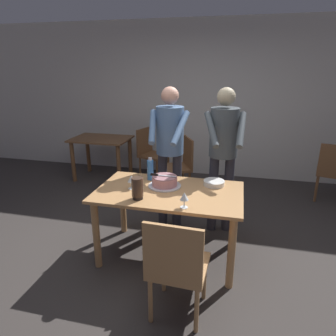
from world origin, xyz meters
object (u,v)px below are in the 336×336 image
object	(u,v)px
cake_on_platter	(165,182)
wine_glass_far	(184,197)
person_cutting_cake	(170,143)
background_chair_0	(180,164)
plate_stack	(214,183)
hurricane_lamp	(137,188)
background_chair_2	(151,151)
chair_near_side	(177,265)
person_standing_beside	(223,146)
background_chair_1	(334,170)
wine_glass_near	(131,179)
background_table	(102,147)
water_bottle	(150,170)
main_dining_table	(169,201)
cake_knife	(158,175)

from	to	relation	value
cake_on_platter	wine_glass_far	world-z (taller)	wine_glass_far
person_cutting_cake	background_chair_0	distance (m)	1.19
plate_stack	hurricane_lamp	size ratio (longest dim) A/B	1.05
cake_on_platter	background_chair_2	size ratio (longest dim) A/B	0.38
hurricane_lamp	chair_near_side	world-z (taller)	hurricane_lamp
wine_glass_far	hurricane_lamp	size ratio (longest dim) A/B	0.69
hurricane_lamp	wine_glass_far	bearing A→B (deg)	-10.20
person_standing_beside	background_chair_2	distance (m)	2.15
plate_stack	background_chair_0	bearing A→B (deg)	114.41
person_cutting_cake	background_chair_1	size ratio (longest dim) A/B	1.91
wine_glass_far	person_cutting_cake	xyz separation A→B (m)	(-0.36, 0.97, 0.22)
plate_stack	person_cutting_cake	bearing A→B (deg)	145.91
wine_glass_far	person_cutting_cake	distance (m)	1.06
wine_glass_near	background_chair_1	distance (m)	3.10
background_table	background_chair_1	bearing A→B (deg)	-2.26
wine_glass_far	person_cutting_cake	bearing A→B (deg)	110.19
water_bottle	person_standing_beside	bearing A→B (deg)	28.45
background_chair_2	main_dining_table	bearing A→B (deg)	-68.90
background_chair_1	plate_stack	bearing A→B (deg)	-134.60
person_standing_beside	background_chair_1	world-z (taller)	person_standing_beside
background_chair_2	chair_near_side	bearing A→B (deg)	-69.89
cake_knife	cake_on_platter	bearing A→B (deg)	-2.66
chair_near_side	person_standing_beside	bearing A→B (deg)	81.17
plate_stack	hurricane_lamp	xyz separation A→B (m)	(-0.67, -0.51, 0.08)
cake_on_platter	background_table	bearing A→B (deg)	130.37
person_standing_beside	background_chair_0	xyz separation A→B (m)	(-0.69, 1.00, -0.58)
main_dining_table	person_standing_beside	world-z (taller)	person_standing_beside
cake_knife	background_chair_2	xyz separation A→B (m)	(-0.72, 2.13, -0.37)
person_standing_beside	background_chair_1	xyz separation A→B (m)	(1.55, 1.21, -0.58)
wine_glass_near	background_chair_0	xyz separation A→B (m)	(0.17, 1.70, -0.36)
cake_knife	chair_near_side	bearing A→B (deg)	-66.69
background_chair_1	person_standing_beside	bearing A→B (deg)	-141.94
person_standing_beside	background_table	bearing A→B (deg)	148.08
background_chair_1	background_chair_2	xyz separation A→B (m)	(-2.89, 0.36, 0.00)
hurricane_lamp	background_table	xyz separation A→B (m)	(-1.46, 2.28, -0.28)
background_table	water_bottle	bearing A→B (deg)	-50.92
main_dining_table	hurricane_lamp	bearing A→B (deg)	-133.71
background_chair_1	chair_near_side	bearing A→B (deg)	-123.53
water_bottle	chair_near_side	size ratio (longest dim) A/B	0.28
background_table	person_cutting_cake	bearing A→B (deg)	-41.65
cake_on_platter	background_chair_0	xyz separation A→B (m)	(-0.15, 1.56, -0.31)
wine_glass_near	cake_knife	bearing A→B (deg)	31.33
wine_glass_far	background_table	bearing A→B (deg)	129.11
main_dining_table	chair_near_side	bearing A→B (deg)	-72.72
cake_knife	wine_glass_near	bearing A→B (deg)	-148.67
background_table	chair_near_side	bearing A→B (deg)	-55.36
background_chair_0	background_chair_2	size ratio (longest dim) A/B	1.00
plate_stack	water_bottle	world-z (taller)	water_bottle
chair_near_side	background_chair_1	world-z (taller)	same
plate_stack	cake_knife	bearing A→B (deg)	-165.67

